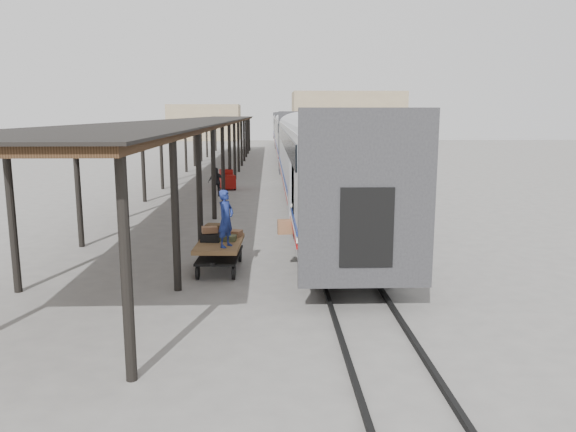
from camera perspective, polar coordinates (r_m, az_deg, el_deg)
The scene contains 11 objects.
ground at distance 16.78m, azimuth -5.46°, elevation -5.37°, with size 160.00×160.00×0.00m, color slate.
train at distance 49.99m, azimuth 0.55°, elevation 8.28°, with size 3.45×76.01×4.01m.
canopy at distance 40.37m, azimuth -8.36°, elevation 9.53°, with size 4.90×64.30×4.15m.
rails at distance 50.36m, azimuth 0.54°, elevation 5.30°, with size 1.54×150.00×0.12m.
building_far at distance 95.01m, azimuth 6.01°, elevation 10.02°, with size 18.00×10.00×8.00m, color tan.
building_left at distance 98.75m, azimuth -8.46°, elevation 9.40°, with size 12.00×8.00×6.00m, color tan.
baggage_cart at distance 16.54m, azimuth -6.95°, elevation -3.30°, with size 1.35×2.45×0.86m.
suitcase_stack at distance 16.85m, azimuth -7.15°, elevation -1.74°, with size 1.20×1.14×0.42m.
luggage_tug at distance 34.20m, azimuth -6.20°, elevation 3.62°, with size 1.13×1.50×1.18m.
porter at distance 15.68m, azimuth -6.33°, elevation -0.26°, with size 0.59×0.38×1.61m, color navy.
pedestrian at distance 31.26m, azimuth -7.25°, elevation 3.44°, with size 0.94×0.39×1.60m, color black.
Camera 1 is at (1.05, -16.12, 4.55)m, focal length 35.00 mm.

